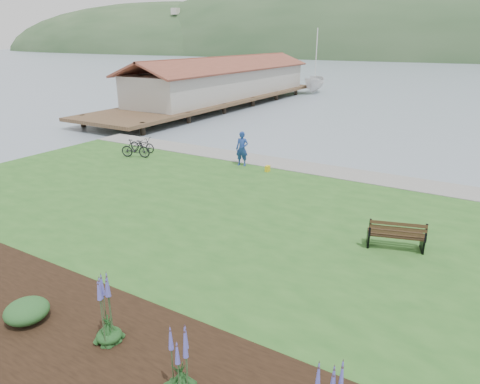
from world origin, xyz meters
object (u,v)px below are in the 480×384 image
at_px(park_bench, 396,234).
at_px(sailboat, 314,93).
at_px(person, 242,146).
at_px(bicycle_a, 142,144).

relative_size(park_bench, sailboat, 0.07).
height_order(person, bicycle_a, person).
xyz_separation_m(person, sailboat, (-10.62, 38.07, -1.55)).
relative_size(person, sailboat, 0.08).
relative_size(person, bicycle_a, 1.23).
height_order(park_bench, bicycle_a, park_bench).
xyz_separation_m(park_bench, bicycle_a, (-16.91, 5.62, -0.08)).
bearing_deg(sailboat, bicycle_a, -95.15).
height_order(person, sailboat, sailboat).
distance_m(person, bicycle_a, 7.13).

